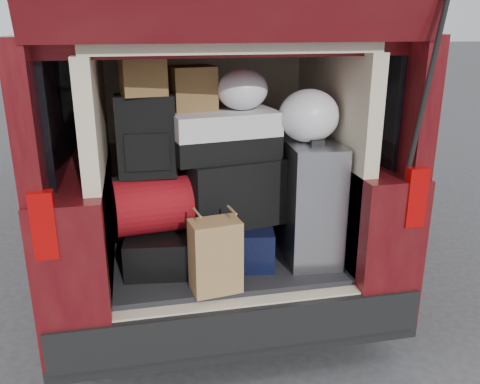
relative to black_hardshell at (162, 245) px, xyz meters
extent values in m
plane|color=#343436|center=(0.35, -0.18, -0.65)|extent=(80.00, 80.00, 0.00)
cylinder|color=black|center=(-0.47, 0.22, -0.33)|extent=(0.24, 0.64, 0.64)
cylinder|color=black|center=(1.17, 0.22, -0.33)|extent=(0.24, 0.64, 0.64)
cylinder|color=black|center=(-0.47, 3.52, -0.33)|extent=(0.24, 0.64, 0.64)
cylinder|color=black|center=(1.17, 3.52, -0.33)|extent=(0.24, 0.64, 0.64)
cube|color=black|center=(0.35, 1.90, -0.39)|extent=(1.90, 4.85, 0.08)
cube|color=#4B080E|center=(-0.43, 1.90, 0.05)|extent=(0.33, 4.85, 0.80)
cube|color=#4B080E|center=(1.14, 1.90, 0.05)|extent=(0.33, 4.85, 0.80)
cube|color=#4B080E|center=(0.35, 1.90, 1.08)|extent=(1.82, 4.46, 0.10)
cube|color=black|center=(-0.53, 1.80, 0.79)|extent=(0.12, 4.25, 0.68)
cube|color=black|center=(1.23, 1.80, 0.79)|extent=(0.12, 4.25, 0.68)
cube|color=black|center=(0.35, -0.47, -0.25)|extent=(1.86, 0.16, 0.22)
cube|color=#990505|center=(-0.51, -0.51, 0.37)|extent=(0.10, 0.06, 0.30)
cube|color=#990505|center=(1.21, -0.51, 0.37)|extent=(0.10, 0.06, 0.30)
cube|color=black|center=(0.35, 0.10, -0.13)|extent=(1.24, 1.05, 0.06)
cube|color=beige|center=(-0.31, 0.10, 0.47)|extent=(0.08, 1.05, 1.15)
cube|color=beige|center=(1.01, 0.10, 0.47)|extent=(0.08, 1.05, 1.15)
cube|color=beige|center=(0.35, 0.65, 0.47)|extent=(1.34, 0.06, 1.15)
cube|color=beige|center=(0.35, 0.10, 1.08)|extent=(1.34, 1.05, 0.06)
cylinder|color=black|center=(1.19, -0.58, 1.00)|extent=(0.02, 0.90, 0.76)
cube|color=black|center=(0.35, 0.10, -0.38)|extent=(1.24, 1.05, 0.55)
cube|color=black|center=(0.00, 0.00, 0.00)|extent=(0.43, 0.55, 0.20)
cube|color=black|center=(0.42, -0.01, 0.01)|extent=(0.49, 0.56, 0.22)
cube|color=silver|center=(0.82, -0.10, 0.23)|extent=(0.31, 0.46, 0.67)
cube|color=#AF864F|center=(0.24, -0.37, 0.09)|extent=(0.26, 0.19, 0.37)
cube|color=maroon|center=(0.00, -0.02, 0.26)|extent=(0.51, 0.36, 0.31)
cube|color=black|center=(0.40, -0.02, 0.30)|extent=(0.56, 0.40, 0.37)
cube|color=black|center=(-0.05, 0.00, 0.62)|extent=(0.30, 0.19, 0.42)
cube|color=silver|center=(0.36, 0.00, 0.61)|extent=(0.60, 0.37, 0.25)
cube|color=brown|center=(-0.05, -0.02, 0.93)|extent=(0.24, 0.20, 0.19)
cube|color=brown|center=(0.20, 0.08, 0.85)|extent=(0.26, 0.23, 0.23)
ellipsoid|color=silver|center=(0.46, 0.02, 0.84)|extent=(0.30, 0.28, 0.22)
ellipsoid|color=silver|center=(0.80, -0.08, 0.71)|extent=(0.34, 0.32, 0.28)
camera|label=1|loc=(-0.11, -2.62, 1.19)|focal=38.00mm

